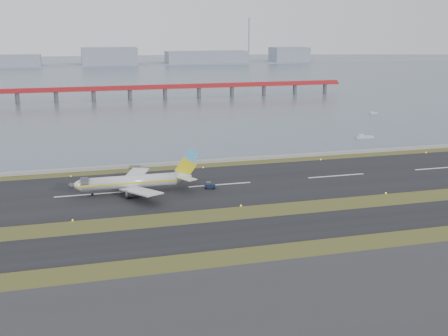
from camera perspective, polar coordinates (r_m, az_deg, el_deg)
The scene contains 12 objects.
ground at distance 148.37m, azimuth 2.59°, elevation -4.79°, with size 1000.00×1000.00×0.00m, color #3F4A1A.
apron_strip at distance 101.82m, azimuth 12.50°, elevation -14.40°, with size 1000.00×50.00×0.10m, color #2E2E31.
taxiway_strip at distance 137.67m, azimuth 4.14°, elevation -6.33°, with size 1000.00×18.00×0.10m, color black.
runway_strip at distance 175.81m, azimuth -0.42°, elevation -1.72°, with size 1000.00×45.00×0.10m, color black.
seawall at distance 203.87m, azimuth -2.61°, elevation 0.63°, with size 1000.00×2.50×1.00m, color gray.
bay_water at distance 596.88m, azimuth -11.34°, elevation 9.27°, with size 1400.00×800.00×1.30m, color #4D5E6E.
red_pier at distance 390.74m, azimuth -6.03°, elevation 8.09°, with size 260.00×5.00×10.20m.
far_shoreline at distance 756.68m, azimuth -11.27°, elevation 10.71°, with size 1400.00×80.00×60.50m.
airliner at distance 168.91m, azimuth -9.05°, elevation -1.36°, with size 38.52×32.89×12.80m.
pushback_tug at distance 171.45m, azimuth -1.46°, elevation -1.79°, with size 3.72×2.72×2.14m.
workboat_near at distance 257.18m, azimuth 14.02°, elevation 3.09°, with size 8.16×3.26×1.93m.
workboat_far at distance 330.84m, azimuth 14.89°, elevation 5.40°, with size 6.26×3.97×1.46m.
Camera 1 is at (-43.79, -133.32, 48.17)m, focal length 45.00 mm.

